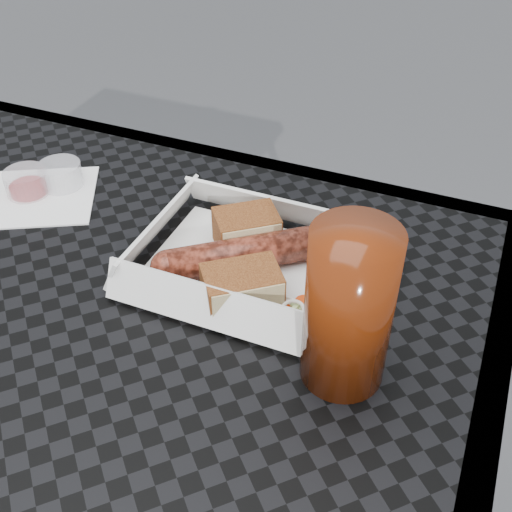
{
  "coord_description": "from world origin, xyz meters",
  "views": [
    {
      "loc": [
        0.34,
        -0.26,
        1.17
      ],
      "look_at": [
        0.15,
        0.18,
        0.78
      ],
      "focal_mm": 45.0,
      "sensor_mm": 36.0,
      "label": 1
    }
  ],
  "objects": [
    {
      "name": "bread_far",
      "position": [
        0.16,
        0.14,
        0.77
      ],
      "size": [
        0.08,
        0.08,
        0.04
      ],
      "primitive_type": "cube",
      "rotation": [
        0.0,
        0.0,
        0.66
      ],
      "color": "brown",
      "rests_on": "food_tray"
    },
    {
      "name": "veg_garnish",
      "position": [
        0.2,
        0.14,
        0.75
      ],
      "size": [
        0.03,
        0.03,
        0.0
      ],
      "color": "red",
      "rests_on": "food_tray"
    },
    {
      "name": "bread_near",
      "position": [
        0.13,
        0.22,
        0.77
      ],
      "size": [
        0.08,
        0.07,
        0.04
      ],
      "primitive_type": "cube",
      "rotation": [
        0.0,
        0.0,
        0.66
      ],
      "color": "brown",
      "rests_on": "food_tray"
    },
    {
      "name": "napkin",
      "position": [
        -0.13,
        0.22,
        0.75
      ],
      "size": [
        0.16,
        0.16,
        0.0
      ],
      "primitive_type": "cube",
      "rotation": [
        0.0,
        0.0,
        0.49
      ],
      "color": "white",
      "rests_on": "patio_table"
    },
    {
      "name": "bratwurst",
      "position": [
        0.14,
        0.19,
        0.77
      ],
      "size": [
        0.16,
        0.13,
        0.03
      ],
      "rotation": [
        0.0,
        0.0,
        0.66
      ],
      "color": "maroon",
      "rests_on": "food_tray"
    },
    {
      "name": "condiment_cup_sauce",
      "position": [
        -0.15,
        0.22,
        0.76
      ],
      "size": [
        0.05,
        0.05,
        0.03
      ],
      "primitive_type": "cylinder",
      "color": "#930A0B",
      "rests_on": "patio_table"
    },
    {
      "name": "patio_table",
      "position": [
        0.0,
        0.0,
        0.67
      ],
      "size": [
        0.8,
        0.8,
        0.74
      ],
      "color": "black",
      "rests_on": "ground"
    },
    {
      "name": "food_tray",
      "position": [
        0.15,
        0.19,
        0.75
      ],
      "size": [
        0.22,
        0.15,
        0.0
      ],
      "primitive_type": "cube",
      "color": "white",
      "rests_on": "patio_table"
    },
    {
      "name": "condiment_cup_empty",
      "position": [
        -0.12,
        0.25,
        0.76
      ],
      "size": [
        0.05,
        0.05,
        0.03
      ],
      "primitive_type": "cylinder",
      "color": "silver",
      "rests_on": "patio_table"
    },
    {
      "name": "drink_glass",
      "position": [
        0.27,
        0.1,
        0.82
      ],
      "size": [
        0.07,
        0.07,
        0.15
      ],
      "primitive_type": "cylinder",
      "color": "#541B07",
      "rests_on": "patio_table"
    }
  ]
}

